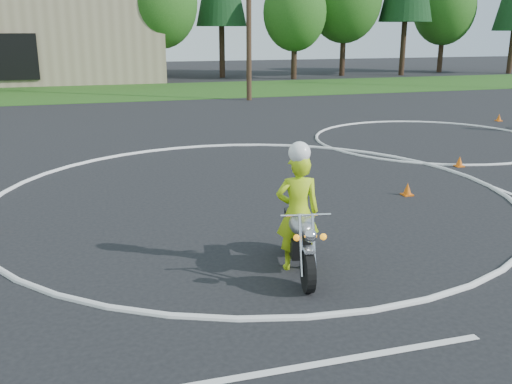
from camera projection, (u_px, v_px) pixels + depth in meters
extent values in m
plane|color=black|center=(296.00, 239.00, 10.75)|extent=(120.00, 120.00, 0.00)
cube|color=#1E4714|center=(146.00, 91.00, 35.63)|extent=(120.00, 10.00, 0.02)
torus|color=silver|center=(252.00, 195.00, 13.51)|extent=(12.12, 12.12, 0.12)
torus|color=silver|center=(429.00, 139.00, 20.29)|extent=(8.10, 8.10, 0.10)
cylinder|color=black|center=(308.00, 271.00, 8.53)|extent=(0.25, 0.67, 0.66)
cylinder|color=black|center=(291.00, 235.00, 10.00)|extent=(0.25, 0.67, 0.66)
cube|color=black|center=(299.00, 244.00, 9.29)|extent=(0.41, 0.65, 0.33)
ellipsoid|color=#98979C|center=(301.00, 224.00, 8.96)|extent=(0.52, 0.76, 0.31)
cube|color=black|center=(296.00, 216.00, 9.50)|extent=(0.40, 0.70, 0.11)
cylinder|color=silver|center=(301.00, 245.00, 8.50)|extent=(0.12, 0.40, 0.88)
cylinder|color=silver|center=(314.00, 245.00, 8.52)|extent=(0.12, 0.40, 0.88)
cube|color=silver|center=(309.00, 250.00, 8.41)|extent=(0.19, 0.27, 0.05)
cylinder|color=white|center=(306.00, 215.00, 8.58)|extent=(0.76, 0.18, 0.04)
sphere|color=silver|center=(310.00, 236.00, 8.26)|extent=(0.20, 0.20, 0.20)
sphere|color=orange|center=(297.00, 238.00, 8.27)|extent=(0.10, 0.10, 0.10)
sphere|color=orange|center=(323.00, 237.00, 8.31)|extent=(0.10, 0.10, 0.10)
cylinder|color=white|center=(304.00, 240.00, 9.76)|extent=(0.25, 0.88, 0.09)
imported|color=#B1D816|center=(298.00, 212.00, 9.18)|extent=(0.78, 0.59, 1.94)
sphere|color=white|center=(299.00, 153.00, 8.86)|extent=(0.35, 0.35, 0.35)
cone|color=#E15D0B|center=(499.00, 118.00, 24.34)|extent=(0.22, 0.22, 0.30)
cube|color=#E15D0B|center=(499.00, 121.00, 24.38)|extent=(0.24, 0.24, 0.03)
cone|color=#E15D0B|center=(407.00, 189.00, 13.53)|extent=(0.22, 0.22, 0.30)
cube|color=#E15D0B|center=(407.00, 195.00, 13.56)|extent=(0.24, 0.24, 0.03)
cone|color=#E15D0B|center=(459.00, 161.00, 16.33)|extent=(0.22, 0.22, 0.30)
cube|color=#E15D0B|center=(459.00, 166.00, 16.37)|extent=(0.24, 0.24, 0.03)
cube|color=black|center=(14.00, 57.00, 37.43)|extent=(3.00, 0.16, 3.00)
cylinder|color=#382619|center=(162.00, 59.00, 42.18)|extent=(0.44, 0.44, 3.24)
ellipsoid|color=#1E5116|center=(160.00, 3.00, 41.09)|extent=(5.40, 5.40, 6.48)
cylinder|color=#382619|center=(222.00, 52.00, 45.28)|extent=(0.44, 0.44, 3.96)
cylinder|color=#382619|center=(294.00, 60.00, 44.03)|extent=(0.44, 0.44, 2.88)
ellipsoid|color=#1E5116|center=(295.00, 12.00, 43.05)|extent=(4.80, 4.80, 5.76)
cylinder|color=#382619|center=(343.00, 53.00, 47.13)|extent=(0.44, 0.44, 3.60)
cylinder|color=#382619|center=(403.00, 49.00, 47.46)|extent=(0.44, 0.44, 4.32)
cylinder|color=#382619|center=(441.00, 54.00, 50.81)|extent=(0.44, 0.44, 3.24)
ellipsoid|color=#1E5116|center=(445.00, 7.00, 49.72)|extent=(5.40, 5.40, 6.48)
cylinder|color=#382619|center=(511.00, 52.00, 49.36)|extent=(0.44, 0.44, 3.60)
cylinder|color=#382619|center=(107.00, 62.00, 42.07)|extent=(0.44, 0.44, 2.88)
ellipsoid|color=#1E5116|center=(103.00, 12.00, 41.09)|extent=(4.80, 4.80, 5.76)
cylinder|color=#473321|center=(249.00, 5.00, 30.08)|extent=(0.28, 0.28, 10.00)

